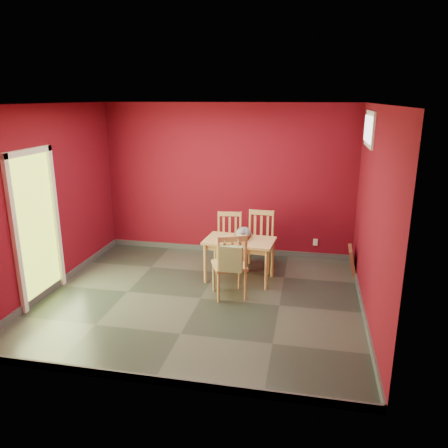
% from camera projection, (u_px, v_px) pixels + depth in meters
% --- Properties ---
extents(ground, '(4.50, 4.50, 0.00)m').
position_uv_depth(ground, '(201.00, 298.00, 6.27)').
color(ground, '#2D342D').
rests_on(ground, ground).
extents(room_shell, '(4.50, 4.50, 4.50)m').
position_uv_depth(room_shell, '(201.00, 295.00, 6.26)').
color(room_shell, maroon).
rests_on(room_shell, ground).
extents(doorway, '(0.06, 1.01, 2.13)m').
position_uv_depth(doorway, '(36.00, 222.00, 6.00)').
color(doorway, '#B7D838').
rests_on(doorway, ground).
extents(window, '(0.05, 0.90, 0.50)m').
position_uv_depth(window, '(369.00, 129.00, 6.13)').
color(window, white).
rests_on(window, room_shell).
extents(outlet_plate, '(0.08, 0.02, 0.12)m').
position_uv_depth(outlet_plate, '(315.00, 242.00, 7.75)').
color(outlet_plate, silver).
rests_on(outlet_plate, room_shell).
extents(dining_table, '(1.11, 0.71, 0.66)m').
position_uv_depth(dining_table, '(240.00, 245.00, 6.76)').
color(dining_table, tan).
rests_on(dining_table, ground).
extents(table_runner, '(0.33, 0.61, 0.30)m').
position_uv_depth(table_runner, '(239.00, 244.00, 6.66)').
color(table_runner, '#945226').
rests_on(table_runner, dining_table).
extents(chair_far_left, '(0.49, 0.49, 0.93)m').
position_uv_depth(chair_far_left, '(229.00, 240.00, 7.34)').
color(chair_far_left, tan).
rests_on(chair_far_left, ground).
extents(chair_far_right, '(0.47, 0.47, 0.97)m').
position_uv_depth(chair_far_right, '(260.00, 240.00, 7.26)').
color(chair_far_right, tan).
rests_on(chair_far_right, ground).
extents(chair_near, '(0.59, 0.59, 0.97)m').
position_uv_depth(chair_near, '(230.00, 264.00, 6.20)').
color(chair_near, tan).
rests_on(chair_near, ground).
extents(tote_bag, '(0.31, 0.19, 0.43)m').
position_uv_depth(tote_bag, '(231.00, 259.00, 5.93)').
color(tote_bag, '#869660').
rests_on(tote_bag, chair_near).
extents(cat, '(0.37, 0.52, 0.23)m').
position_uv_depth(cat, '(243.00, 231.00, 6.77)').
color(cat, slate).
rests_on(cat, table_runner).
extents(picture_frame, '(0.16, 0.45, 0.45)m').
position_uv_depth(picture_frame, '(352.00, 261.00, 7.10)').
color(picture_frame, brown).
rests_on(picture_frame, ground).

